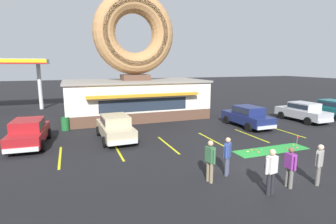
# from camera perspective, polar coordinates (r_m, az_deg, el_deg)

# --- Properties ---
(ground_plane) EXTENTS (160.00, 160.00, 0.00)m
(ground_plane) POSITION_cam_1_polar(r_m,az_deg,el_deg) (13.02, 19.73, -11.66)
(ground_plane) COLOR black
(donut_shop_building) EXTENTS (12.30, 6.75, 10.96)m
(donut_shop_building) POSITION_cam_1_polar(r_m,az_deg,el_deg) (23.73, -7.13, 7.79)
(donut_shop_building) COLOR brown
(donut_shop_building) RESTS_ON ground
(putting_mat) EXTENTS (4.47, 1.15, 0.03)m
(putting_mat) POSITION_cam_1_polar(r_m,az_deg,el_deg) (15.92, 21.58, -7.70)
(putting_mat) COLOR green
(putting_mat) RESTS_ON ground
(mini_donut_near_left) EXTENTS (0.13, 0.13, 0.04)m
(mini_donut_near_left) POSITION_cam_1_polar(r_m,az_deg,el_deg) (15.50, 17.73, -7.81)
(mini_donut_near_left) COLOR #D17F47
(mini_donut_near_left) RESTS_ON putting_mat
(mini_donut_near_right) EXTENTS (0.13, 0.13, 0.04)m
(mini_donut_near_right) POSITION_cam_1_polar(r_m,az_deg,el_deg) (15.12, 16.96, -8.23)
(mini_donut_near_right) COLOR #E5C666
(mini_donut_near_right) RESTS_ON putting_mat
(mini_donut_mid_left) EXTENTS (0.13, 0.13, 0.04)m
(mini_donut_mid_left) POSITION_cam_1_polar(r_m,az_deg,el_deg) (15.22, 19.08, -8.23)
(mini_donut_mid_left) COLOR #D17F47
(mini_donut_mid_left) RESTS_ON putting_mat
(mini_donut_mid_centre) EXTENTS (0.13, 0.13, 0.04)m
(mini_donut_mid_centre) POSITION_cam_1_polar(r_m,az_deg,el_deg) (16.29, 24.73, -7.40)
(mini_donut_mid_centre) COLOR #D8667F
(mini_donut_mid_centre) RESTS_ON putting_mat
(mini_donut_mid_right) EXTENTS (0.13, 0.13, 0.04)m
(mini_donut_mid_right) POSITION_cam_1_polar(r_m,az_deg,el_deg) (16.50, 24.45, -7.17)
(mini_donut_mid_right) COLOR brown
(mini_donut_mid_right) RESTS_ON putting_mat
(mini_donut_far_left) EXTENTS (0.13, 0.13, 0.04)m
(mini_donut_far_left) POSITION_cam_1_polar(r_m,az_deg,el_deg) (15.67, 21.86, -7.88)
(mini_donut_far_left) COLOR #E5C666
(mini_donut_far_left) RESTS_ON putting_mat
(mini_donut_far_centre) EXTENTS (0.13, 0.13, 0.04)m
(mini_donut_far_centre) POSITION_cam_1_polar(r_m,az_deg,el_deg) (16.85, 26.29, -6.96)
(mini_donut_far_centre) COLOR #D8667F
(mini_donut_far_centre) RESTS_ON putting_mat
(mini_donut_far_right) EXTENTS (0.13, 0.13, 0.04)m
(mini_donut_far_right) POSITION_cam_1_polar(r_m,az_deg,el_deg) (15.53, 18.52, -7.82)
(mini_donut_far_right) COLOR brown
(mini_donut_far_right) RESTS_ON putting_mat
(mini_donut_extra) EXTENTS (0.13, 0.13, 0.04)m
(mini_donut_extra) POSITION_cam_1_polar(r_m,az_deg,el_deg) (17.26, 25.67, -6.51)
(mini_donut_extra) COLOR #D17F47
(mini_donut_extra) RESTS_ON putting_mat
(golf_ball) EXTENTS (0.04, 0.04, 0.04)m
(golf_ball) POSITION_cam_1_polar(r_m,az_deg,el_deg) (15.66, 19.72, -7.74)
(golf_ball) COLOR white
(golf_ball) RESTS_ON putting_mat
(putting_flag_pin) EXTENTS (0.13, 0.01, 0.55)m
(putting_flag_pin) POSITION_cam_1_polar(r_m,az_deg,el_deg) (17.28, 26.39, -5.21)
(putting_flag_pin) COLOR silver
(putting_flag_pin) RESTS_ON putting_mat
(car_red) EXTENTS (2.17, 4.65, 1.60)m
(car_red) POSITION_cam_1_polar(r_m,az_deg,el_deg) (17.42, -28.06, -3.75)
(car_red) COLOR maroon
(car_red) RESTS_ON ground
(car_teal) EXTENTS (2.02, 4.58, 1.60)m
(car_teal) POSITION_cam_1_polar(r_m,az_deg,el_deg) (27.84, 32.18, 0.71)
(car_teal) COLOR #196066
(car_teal) RESTS_ON ground
(car_champagne) EXTENTS (2.08, 4.61, 1.60)m
(car_champagne) POSITION_cam_1_polar(r_m,az_deg,el_deg) (16.95, -11.41, -3.09)
(car_champagne) COLOR #BCAD89
(car_champagne) RESTS_ON ground
(car_navy) EXTENTS (2.05, 4.59, 1.60)m
(car_navy) POSITION_cam_1_polar(r_m,az_deg,el_deg) (21.06, 16.87, -0.74)
(car_navy) COLOR navy
(car_navy) RESTS_ON ground
(car_silver) EXTENTS (2.08, 4.61, 1.60)m
(car_silver) POSITION_cam_1_polar(r_m,az_deg,el_deg) (24.94, 27.27, 0.22)
(car_silver) COLOR #B2B5BA
(car_silver) RESTS_ON ground
(pedestrian_blue_sweater_man) EXTENTS (0.51, 0.41, 1.66)m
(pedestrian_blue_sweater_man) POSITION_cam_1_polar(r_m,az_deg,el_deg) (12.09, 30.07, -9.52)
(pedestrian_blue_sweater_man) COLOR slate
(pedestrian_blue_sweater_man) RESTS_ON ground
(pedestrian_hooded_kid) EXTENTS (0.46, 0.44, 1.69)m
(pedestrian_hooded_kid) POSITION_cam_1_polar(r_m,az_deg,el_deg) (11.65, 12.82, -8.99)
(pedestrian_hooded_kid) COLOR #474C66
(pedestrian_hooded_kid) RESTS_ON ground
(pedestrian_leather_jacket_man) EXTENTS (0.30, 0.59, 1.75)m
(pedestrian_leather_jacket_man) POSITION_cam_1_polar(r_m,az_deg,el_deg) (10.85, 9.15, -10.08)
(pedestrian_leather_jacket_man) COLOR #7F7056
(pedestrian_leather_jacket_man) RESTS_ON ground
(pedestrian_clipboard_woman) EXTENTS (0.59, 0.29, 1.75)m
(pedestrian_clipboard_woman) POSITION_cam_1_polar(r_m,az_deg,el_deg) (10.42, 21.59, -11.57)
(pedestrian_clipboard_woman) COLOR #232328
(pedestrian_clipboard_woman) RESTS_ON ground
(pedestrian_beanie_man) EXTENTS (0.26, 0.60, 1.63)m
(pedestrian_beanie_man) POSITION_cam_1_polar(r_m,az_deg,el_deg) (11.32, 25.04, -10.50)
(pedestrian_beanie_man) COLOR slate
(pedestrian_beanie_man) RESTS_ON ground
(trash_bin) EXTENTS (0.57, 0.57, 0.97)m
(trash_bin) POSITION_cam_1_polar(r_m,az_deg,el_deg) (20.52, -21.47, -2.36)
(trash_bin) COLOR #1E662D
(trash_bin) RESTS_ON ground
(parking_stripe_far_left) EXTENTS (0.12, 3.60, 0.01)m
(parking_stripe_far_left) POSITION_cam_1_polar(r_m,az_deg,el_deg) (14.90, -22.46, -9.04)
(parking_stripe_far_left) COLOR yellow
(parking_stripe_far_left) RESTS_ON ground
(parking_stripe_left) EXTENTS (0.12, 3.60, 0.01)m
(parking_stripe_left) POSITION_cam_1_polar(r_m,az_deg,el_deg) (15.05, -10.88, -8.22)
(parking_stripe_left) COLOR yellow
(parking_stripe_left) RESTS_ON ground
(parking_stripe_mid_left) EXTENTS (0.12, 3.60, 0.01)m
(parking_stripe_mid_left) POSITION_cam_1_polar(r_m,az_deg,el_deg) (15.79, -0.01, -7.15)
(parking_stripe_mid_left) COLOR yellow
(parking_stripe_mid_left) RESTS_ON ground
(parking_stripe_centre) EXTENTS (0.12, 3.60, 0.01)m
(parking_stripe_centre) POSITION_cam_1_polar(r_m,az_deg,el_deg) (17.03, 9.54, -5.99)
(parking_stripe_centre) COLOR yellow
(parking_stripe_centre) RESTS_ON ground
(parking_stripe_mid_right) EXTENTS (0.12, 3.60, 0.01)m
(parking_stripe_mid_right) POSITION_cam_1_polar(r_m,az_deg,el_deg) (18.67, 17.57, -4.89)
(parking_stripe_mid_right) COLOR yellow
(parking_stripe_mid_right) RESTS_ON ground
(parking_stripe_right) EXTENTS (0.12, 3.60, 0.01)m
(parking_stripe_right) POSITION_cam_1_polar(r_m,az_deg,el_deg) (20.63, 24.17, -3.90)
(parking_stripe_right) COLOR yellow
(parking_stripe_right) RESTS_ON ground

